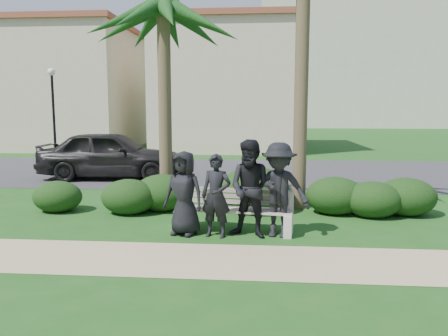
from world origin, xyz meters
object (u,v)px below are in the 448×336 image
(street_lamp, at_px, (53,97))
(man_b, at_px, (216,196))
(park_bench, at_px, (233,213))
(man_a, at_px, (184,193))
(car_a, at_px, (111,155))
(man_c, at_px, (252,189))
(man_d, at_px, (279,190))
(palm_left, at_px, (163,10))

(street_lamp, relative_size, man_b, 2.77)
(park_bench, relative_size, man_b, 1.51)
(man_a, bearing_deg, street_lamp, 141.68)
(car_a, bearing_deg, man_a, -153.44)
(man_a, bearing_deg, park_bench, 33.90)
(park_bench, xyz_separation_m, man_c, (0.36, -0.35, 0.55))
(park_bench, bearing_deg, man_c, -36.38)
(man_c, xyz_separation_m, car_a, (-4.90, 6.53, -0.09))
(car_a, bearing_deg, man_d, -142.86)
(man_a, xyz_separation_m, man_c, (1.27, -0.07, 0.11))
(car_a, bearing_deg, man_b, -149.83)
(street_lamp, xyz_separation_m, man_a, (8.48, -12.41, -2.15))
(street_lamp, distance_m, man_d, 16.22)
(park_bench, xyz_separation_m, man_b, (-0.30, -0.37, 0.42))
(man_a, relative_size, man_c, 0.88)
(park_bench, xyz_separation_m, man_a, (-0.92, -0.27, 0.44))
(man_c, bearing_deg, palm_left, 144.21)
(man_c, bearing_deg, park_bench, 151.67)
(man_d, distance_m, palm_left, 5.39)
(man_c, bearing_deg, man_a, -167.58)
(man_b, xyz_separation_m, man_d, (1.15, 0.11, 0.11))
(street_lamp, relative_size, man_a, 2.70)
(man_b, bearing_deg, street_lamp, 138.31)
(man_a, distance_m, car_a, 7.41)
(car_a, bearing_deg, man_c, -145.87)
(man_c, relative_size, car_a, 0.38)
(man_a, xyz_separation_m, car_a, (-3.63, 6.46, 0.02))
(park_bench, bearing_deg, street_lamp, 135.40)
(man_b, relative_size, man_d, 0.88)
(man_d, relative_size, car_a, 0.37)
(man_d, bearing_deg, street_lamp, 138.95)
(man_c, relative_size, palm_left, 0.32)
(man_a, bearing_deg, man_c, 14.06)
(palm_left, bearing_deg, man_a, -71.07)
(man_a, distance_m, man_c, 1.28)
(man_d, bearing_deg, palm_left, 144.48)
(man_b, bearing_deg, park_bench, 63.73)
(street_lamp, bearing_deg, man_c, -51.99)
(park_bench, distance_m, palm_left, 5.30)
(man_a, height_order, man_d, man_d)
(street_lamp, distance_m, man_a, 15.18)
(car_a, bearing_deg, palm_left, -147.12)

